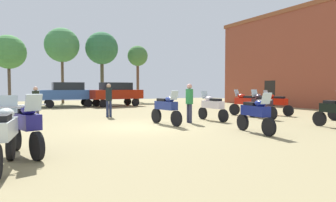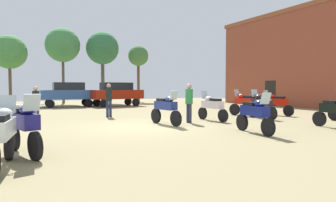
{
  "view_description": "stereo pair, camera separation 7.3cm",
  "coord_description": "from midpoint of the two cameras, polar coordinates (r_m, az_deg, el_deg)",
  "views": [
    {
      "loc": [
        -4.89,
        -11.45,
        1.67
      ],
      "look_at": [
        3.03,
        3.49,
        0.86
      ],
      "focal_mm": 32.05,
      "sensor_mm": 36.0,
      "label": 1
    },
    {
      "loc": [
        -4.82,
        -11.49,
        1.67
      ],
      "look_at": [
        3.03,
        3.49,
        0.86
      ],
      "focal_mm": 32.05,
      "sensor_mm": 36.0,
      "label": 2
    }
  ],
  "objects": [
    {
      "name": "tree_1",
      "position": [
        31.87,
        -19.34,
        9.95
      ],
      "size": [
        3.36,
        3.36,
        7.44
      ],
      "color": "brown",
      "rests_on": "ground"
    },
    {
      "name": "brick_building",
      "position": [
        27.71,
        28.3,
        7.25
      ],
      "size": [
        6.12,
        19.08,
        8.01
      ],
      "color": "brown",
      "rests_on": "ground"
    },
    {
      "name": "motorcycle_12",
      "position": [
        14.73,
        8.51,
        -0.96
      ],
      "size": [
        0.62,
        2.16,
        1.44
      ],
      "rotation": [
        0.0,
        0.0,
        0.06
      ],
      "color": "black",
      "rests_on": "ground"
    },
    {
      "name": "motorcycle_1",
      "position": [
        18.46,
        19.85,
        -0.33
      ],
      "size": [
        0.67,
        2.24,
        1.45
      ],
      "rotation": [
        0.0,
        0.0,
        0.15
      ],
      "color": "black",
      "rests_on": "ground"
    },
    {
      "name": "ground_plane",
      "position": [
        12.57,
        -4.72,
        -4.87
      ],
      "size": [
        44.0,
        52.0,
        0.02
      ],
      "color": "#8C7F58"
    },
    {
      "name": "motorcycle_6",
      "position": [
        16.22,
        17.49,
        -0.63
      ],
      "size": [
        0.62,
        2.14,
        1.5
      ],
      "rotation": [
        0.0,
        0.0,
        -0.09
      ],
      "color": "black",
      "rests_on": "ground"
    },
    {
      "name": "motorcycle_2",
      "position": [
        11.06,
        16.37,
        -2.25
      ],
      "size": [
        0.62,
        2.09,
        1.45
      ],
      "rotation": [
        0.0,
        0.0,
        3.02
      ],
      "color": "black",
      "rests_on": "ground"
    },
    {
      "name": "car_2",
      "position": [
        25.74,
        -18.31,
        1.53
      ],
      "size": [
        4.36,
        1.95,
        2.0
      ],
      "rotation": [
        0.0,
        0.0,
        1.54
      ],
      "color": "black",
      "rests_on": "ground"
    },
    {
      "name": "person_2",
      "position": [
        13.72,
        4.18,
        0.19
      ],
      "size": [
        0.37,
        0.37,
        1.78
      ],
      "rotation": [
        0.0,
        0.0,
        4.8
      ],
      "color": "#2E3048",
      "rests_on": "ground"
    },
    {
      "name": "motorcycle_13",
      "position": [
        6.91,
        -28.75,
        -5.36
      ],
      "size": [
        0.67,
        2.15,
        1.46
      ],
      "rotation": [
        0.0,
        0.0,
        -0.16
      ],
      "color": "black",
      "rests_on": "ground"
    },
    {
      "name": "tree_4",
      "position": [
        32.47,
        -12.29,
        9.69
      ],
      "size": [
        3.37,
        3.37,
        7.36
      ],
      "color": "#4D4A34",
      "rests_on": "ground"
    },
    {
      "name": "person_1",
      "position": [
        16.61,
        -11.07,
        0.67
      ],
      "size": [
        0.35,
        0.35,
        1.82
      ],
      "rotation": [
        0.0,
        0.0,
        0.03
      ],
      "color": "#212A4C",
      "rests_on": "ground"
    },
    {
      "name": "tree_2",
      "position": [
        31.23,
        -27.88,
        8.19
      ],
      "size": [
        3.07,
        3.07,
        6.35
      ],
      "color": "brown",
      "rests_on": "ground"
    },
    {
      "name": "person_3",
      "position": [
        16.67,
        -23.72,
        0.14
      ],
      "size": [
        0.39,
        0.39,
        1.66
      ],
      "rotation": [
        0.0,
        0.0,
        3.32
      ],
      "color": "#323244",
      "rests_on": "ground"
    },
    {
      "name": "motorcycle_7",
      "position": [
        13.0,
        -0.25,
        -1.33
      ],
      "size": [
        0.65,
        2.13,
        1.49
      ],
      "rotation": [
        0.0,
        0.0,
        3.29
      ],
      "color": "black",
      "rests_on": "ground"
    },
    {
      "name": "car_3",
      "position": [
        25.55,
        -9.7,
        1.62
      ],
      "size": [
        4.5,
        2.35,
        2.0
      ],
      "rotation": [
        0.0,
        0.0,
        1.7
      ],
      "color": "black",
      "rests_on": "ground"
    },
    {
      "name": "motorcycle_4",
      "position": [
        17.43,
        14.63,
        -0.37
      ],
      "size": [
        0.79,
        2.1,
        1.5
      ],
      "rotation": [
        0.0,
        0.0,
        0.28
      ],
      "color": "black",
      "rests_on": "ground"
    },
    {
      "name": "motorcycle_11",
      "position": [
        7.99,
        -25.52,
        -4.17
      ],
      "size": [
        0.8,
        2.08,
        1.49
      ],
      "rotation": [
        0.0,
        0.0,
        3.42
      ],
      "color": "black",
      "rests_on": "ground"
    },
    {
      "name": "tree_3",
      "position": [
        33.14,
        -5.61,
        8.37
      ],
      "size": [
        2.2,
        2.2,
        6.11
      ],
      "color": "brown",
      "rests_on": "ground"
    }
  ]
}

